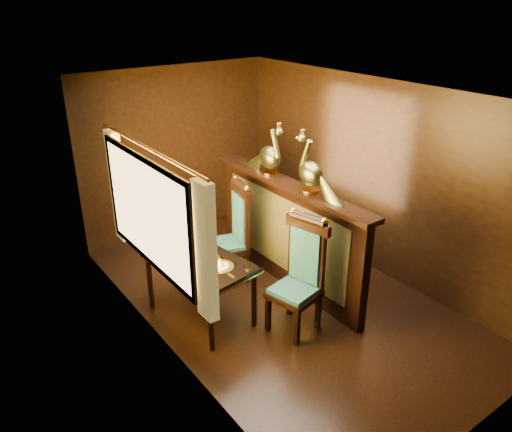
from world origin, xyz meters
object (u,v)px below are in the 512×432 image
object	(u,v)px
dining_table	(199,265)
chair_left	(302,270)
peacock_left	(311,163)
peacock_right	(270,148)
chair_right	(235,229)

from	to	relation	value
dining_table	chair_left	xyz separation A→B (m)	(0.82, -0.79, 0.03)
dining_table	chair_left	size ratio (longest dim) A/B	1.00
peacock_left	peacock_right	bearing A→B (deg)	90.00
chair_right	dining_table	bearing A→B (deg)	-136.42
chair_right	peacock_left	world-z (taller)	peacock_left
dining_table	peacock_left	xyz separation A→B (m)	(1.27, -0.37, 1.04)
chair_left	peacock_right	xyz separation A→B (m)	(0.45, 1.16, 1.00)
dining_table	peacock_right	xyz separation A→B (m)	(1.27, 0.37, 1.03)
chair_left	chair_right	xyz separation A→B (m)	(0.01, 1.28, -0.01)
dining_table	peacock_right	world-z (taller)	peacock_right
dining_table	peacock_right	size ratio (longest dim) A/B	1.97
chair_right	peacock_left	bearing A→B (deg)	-50.18
chair_right	peacock_left	distance (m)	1.41
chair_right	peacock_left	xyz separation A→B (m)	(0.44, -0.87, 1.02)
dining_table	peacock_left	distance (m)	1.68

